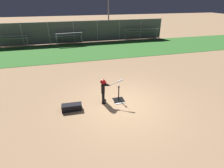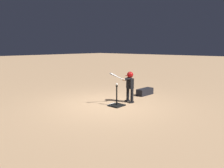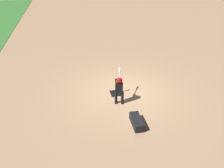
# 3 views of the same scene
# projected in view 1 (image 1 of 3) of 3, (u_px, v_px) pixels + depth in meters

# --- Properties ---
(ground_plane) EXTENTS (90.00, 90.00, 0.00)m
(ground_plane) POSITION_uv_depth(u_px,v_px,m) (123.00, 104.00, 7.86)
(ground_plane) COLOR tan
(grass_outfield_strip) EXTENTS (56.00, 5.96, 0.02)m
(grass_outfield_strip) POSITION_uv_depth(u_px,v_px,m) (91.00, 50.00, 15.94)
(grass_outfield_strip) COLOR #3D7F33
(grass_outfield_strip) RESTS_ON ground_plane
(backstop_fence) EXTENTS (17.44, 0.08, 2.22)m
(backstop_fence) POSITION_uv_depth(u_px,v_px,m) (86.00, 31.00, 18.38)
(backstop_fence) COLOR #9E9EA3
(backstop_fence) RESTS_ON ground_plane
(home_plate) EXTENTS (0.48, 0.48, 0.02)m
(home_plate) POSITION_uv_depth(u_px,v_px,m) (119.00, 101.00, 8.09)
(home_plate) COLOR white
(home_plate) RESTS_ON ground_plane
(batting_tee) EXTENTS (0.49, 0.44, 0.73)m
(batting_tee) POSITION_uv_depth(u_px,v_px,m) (119.00, 99.00, 8.14)
(batting_tee) COLOR black
(batting_tee) RESTS_ON ground_plane
(batter_child) EXTENTS (0.98, 0.44, 1.17)m
(batter_child) POSITION_uv_depth(u_px,v_px,m) (104.00, 88.00, 7.71)
(batter_child) COLOR black
(batter_child) RESTS_ON ground_plane
(baseball) EXTENTS (0.07, 0.07, 0.07)m
(baseball) POSITION_uv_depth(u_px,v_px,m) (119.00, 86.00, 7.84)
(baseball) COLOR white
(baseball) RESTS_ON batting_tee
(bleachers_far_right) EXTENTS (3.38, 2.56, 1.18)m
(bleachers_far_right) POSITION_uv_depth(u_px,v_px,m) (14.00, 40.00, 17.33)
(bleachers_far_right) COLOR #93969E
(bleachers_far_right) RESTS_ON ground_plane
(bleachers_far_left) EXTENTS (2.84, 2.44, 1.25)m
(bleachers_far_left) POSITION_uv_depth(u_px,v_px,m) (68.00, 37.00, 18.15)
(bleachers_far_left) COLOR #93969E
(bleachers_far_left) RESTS_ON ground_plane
(bleachers_center) EXTENTS (4.19, 3.05, 1.27)m
(bleachers_center) POSITION_uv_depth(u_px,v_px,m) (139.00, 33.00, 20.53)
(bleachers_center) COLOR #93969E
(bleachers_center) RESTS_ON ground_plane
(equipment_bag) EXTENTS (0.85, 0.35, 0.28)m
(equipment_bag) POSITION_uv_depth(u_px,v_px,m) (72.00, 107.00, 7.42)
(equipment_bag) COLOR black
(equipment_bag) RESTS_ON ground_plane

